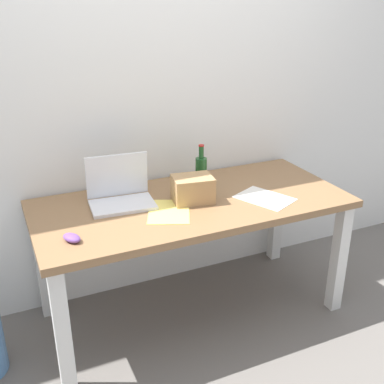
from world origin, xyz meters
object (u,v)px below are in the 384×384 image
object	(u,v)px
laptop_left	(120,193)
computer_mouse	(72,238)
cardboard_box	(193,189)
beer_bottle	(201,170)
desk	(192,216)

from	to	relation	value
laptop_left	computer_mouse	size ratio (longest dim) A/B	3.52
laptop_left	cardboard_box	world-z (taller)	laptop_left
computer_mouse	beer_bottle	bearing A→B (deg)	-2.70
laptop_left	desk	bearing A→B (deg)	-18.36
laptop_left	beer_bottle	world-z (taller)	laptop_left
laptop_left	computer_mouse	world-z (taller)	laptop_left
beer_bottle	computer_mouse	bearing A→B (deg)	-155.53
desk	computer_mouse	distance (m)	0.72
beer_bottle	desk	bearing A→B (deg)	-127.44
desk	beer_bottle	world-z (taller)	beer_bottle
beer_bottle	computer_mouse	world-z (taller)	beer_bottle
computer_mouse	cardboard_box	world-z (taller)	cardboard_box
computer_mouse	cardboard_box	bearing A→B (deg)	-12.39
cardboard_box	desk	bearing A→B (deg)	115.77
desk	laptop_left	world-z (taller)	laptop_left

